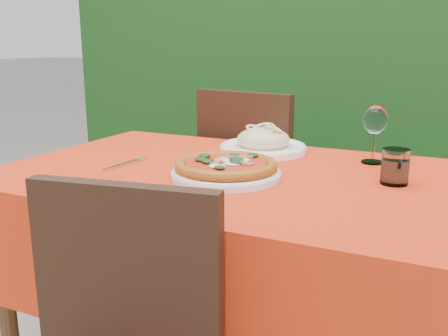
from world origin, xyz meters
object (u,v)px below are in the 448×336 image
at_px(water_glass, 395,168).
at_px(wine_glass, 375,122).
at_px(chair_far, 256,186).
at_px(fork, 122,165).
at_px(pasta_plate, 263,143).
at_px(pizza_plate, 226,168).

distance_m(water_glass, wine_glass, 0.25).
xyz_separation_m(chair_far, fork, (-0.15, -0.69, 0.22)).
height_order(water_glass, fork, water_glass).
bearing_deg(fork, wine_glass, 33.33).
bearing_deg(chair_far, pasta_plate, 124.86).
height_order(pasta_plate, fork, pasta_plate).
height_order(chair_far, pasta_plate, chair_far).
relative_size(pasta_plate, fork, 1.45).
bearing_deg(fork, water_glass, 15.78).
distance_m(pizza_plate, pasta_plate, 0.35).
height_order(pasta_plate, wine_glass, wine_glass).
bearing_deg(wine_glass, water_glass, -67.31).
bearing_deg(pizza_plate, wine_glass, 46.19).
bearing_deg(wine_glass, fork, -151.83).
bearing_deg(pizza_plate, chair_far, 105.06).
relative_size(pasta_plate, wine_glass, 1.61).
height_order(chair_far, wine_glass, wine_glass).
relative_size(pizza_plate, water_glass, 3.88).
distance_m(chair_far, pizza_plate, 0.74).
relative_size(chair_far, pasta_plate, 3.22).
height_order(water_glass, wine_glass, wine_glass).
bearing_deg(chair_far, fork, 86.85).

